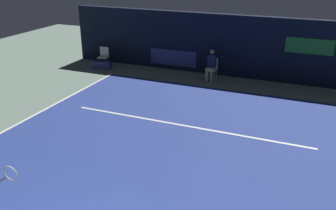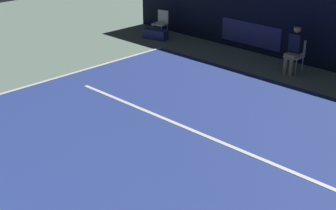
% 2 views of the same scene
% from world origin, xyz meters
% --- Properties ---
extents(ground_plane, '(29.93, 29.93, 0.00)m').
position_xyz_m(ground_plane, '(0.00, 4.75, 0.00)').
color(ground_plane, slate).
extents(court_surface, '(9.80, 11.50, 0.01)m').
position_xyz_m(court_surface, '(0.00, 4.75, 0.01)').
color(court_surface, navy).
rests_on(court_surface, ground).
extents(line_sideline_right, '(0.10, 11.50, 0.01)m').
position_xyz_m(line_sideline_right, '(-4.85, 4.75, 0.01)').
color(line_sideline_right, white).
rests_on(line_sideline_right, court_surface).
extents(line_service, '(7.64, 0.10, 0.01)m').
position_xyz_m(line_service, '(0.00, 6.76, 0.01)').
color(line_service, white).
rests_on(line_service, court_surface).
extents(back_wall, '(15.14, 0.33, 2.60)m').
position_xyz_m(back_wall, '(-0.00, 12.38, 1.30)').
color(back_wall, black).
rests_on(back_wall, ground).
extents(line_judge_on_chair, '(0.44, 0.53, 1.32)m').
position_xyz_m(line_judge_on_chair, '(-0.62, 11.42, 0.69)').
color(line_judge_on_chair, white).
rests_on(line_judge_on_chair, ground).
extents(courtside_chair_near, '(0.50, 0.48, 0.88)m').
position_xyz_m(courtside_chair_near, '(-5.86, 11.50, 0.50)').
color(courtside_chair_near, white).
rests_on(courtside_chair_near, ground).
extents(equipment_bag, '(0.89, 0.51, 0.32)m').
position_xyz_m(equipment_bag, '(-5.76, 11.13, 0.16)').
color(equipment_bag, navy).
rests_on(equipment_bag, ground).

